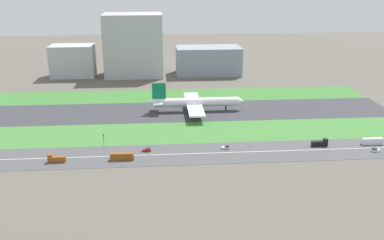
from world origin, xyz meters
name	(u,v)px	position (x,y,z in m)	size (l,w,h in m)	color
ground_plane	(181,111)	(0.00, 0.00, 0.00)	(800.00, 800.00, 0.00)	#5B564C
runway	(181,111)	(0.00, 0.00, 0.05)	(280.00, 46.00, 0.10)	#38383D
grass_median_north	(178,95)	(0.00, 41.00, 0.05)	(280.00, 36.00, 0.10)	#3D7A33
grass_median_south	(186,132)	(0.00, -41.00, 0.05)	(280.00, 36.00, 0.10)	#427F38
highway	(190,154)	(0.00, -73.00, 0.05)	(280.00, 28.00, 0.10)	#4C4C4F
highway_centerline	(190,154)	(0.00, -73.00, 0.11)	(266.00, 0.50, 0.01)	silver
airliner	(194,102)	(8.60, 0.00, 6.23)	(65.00, 56.00, 19.70)	white
bus_0	(122,157)	(-33.94, -78.00, 1.82)	(11.60, 2.50, 3.50)	brown
bus_1	(372,141)	(99.03, -68.00, 1.82)	(11.60, 2.50, 3.50)	silver
car_2	(226,147)	(19.52, -68.00, 0.92)	(4.40, 1.80, 2.00)	silver
truck_0	(320,143)	(70.13, -68.00, 1.67)	(8.40, 2.50, 4.00)	black
truck_1	(56,159)	(-65.70, -78.00, 1.67)	(8.40, 2.50, 4.00)	brown
car_1	(375,150)	(95.90, -78.00, 0.92)	(4.40, 1.80, 2.00)	silver
car_0	(147,150)	(-21.85, -68.00, 0.92)	(4.40, 1.80, 2.00)	#B2191E
traffic_light	(104,139)	(-44.73, -60.01, 4.29)	(0.36, 0.50, 7.20)	#4C4C51
terminal_building	(73,61)	(-90.00, 114.00, 14.05)	(38.41, 24.44, 28.09)	#B2B2B7
hangar_building	(134,45)	(-35.86, 114.00, 27.42)	(51.22, 35.60, 54.84)	#B2B2B7
office_tower	(208,61)	(31.21, 114.00, 12.48)	(58.08, 31.60, 24.96)	gray
fuel_tank_west	(201,58)	(28.99, 159.00, 6.93)	(20.55, 20.55, 13.86)	silver
fuel_tank_centre	(229,55)	(57.51, 159.00, 8.93)	(23.28, 23.28, 17.86)	silver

